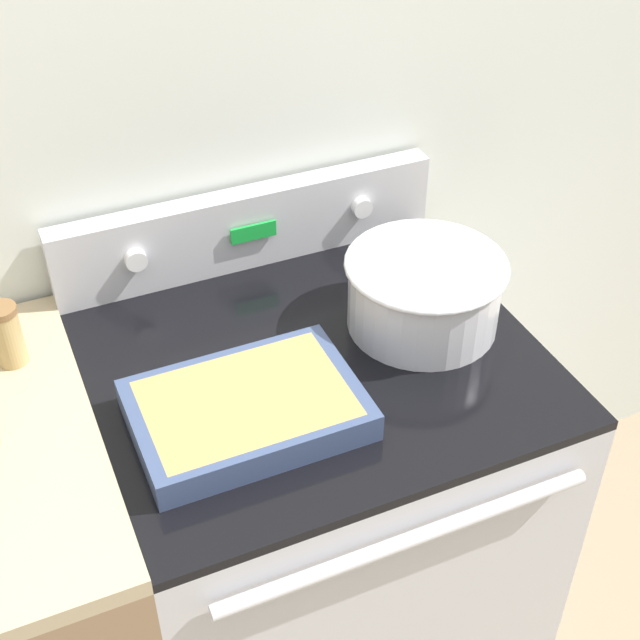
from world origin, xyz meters
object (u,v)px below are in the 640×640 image
object	(u,v)px
casserole_dish	(247,408)
mixing_bowl	(424,289)
ladle	(471,267)
spice_jar_brown_cap	(7,335)

from	to	relation	value
casserole_dish	mixing_bowl	bearing A→B (deg)	16.27
ladle	spice_jar_brown_cap	xyz separation A→B (m)	(-0.83, 0.09, 0.04)
casserole_dish	ladle	xyz separation A→B (m)	(0.52, 0.19, 0.00)
mixing_bowl	casserole_dish	bearing A→B (deg)	-163.73
casserole_dish	spice_jar_brown_cap	bearing A→B (deg)	138.06
spice_jar_brown_cap	ladle	bearing A→B (deg)	-6.37
ladle	spice_jar_brown_cap	world-z (taller)	spice_jar_brown_cap
casserole_dish	spice_jar_brown_cap	xyz separation A→B (m)	(-0.31, 0.28, 0.04)
ladle	spice_jar_brown_cap	bearing A→B (deg)	173.63
mixing_bowl	spice_jar_brown_cap	distance (m)	0.71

